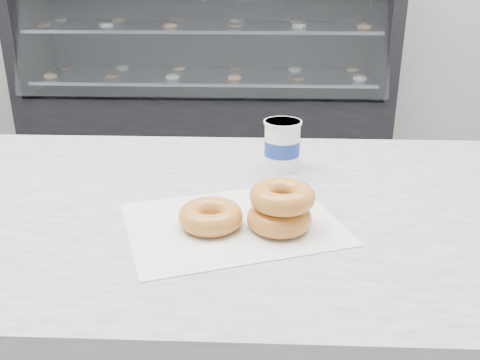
% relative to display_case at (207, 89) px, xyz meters
% --- Properties ---
extents(display_case, '(2.40, 0.74, 1.25)m').
position_rel_display_case_xyz_m(display_case, '(0.00, 0.00, 0.00)').
color(display_case, black).
rests_on(display_case, ground).
extents(wax_paper, '(0.41, 0.36, 0.00)m').
position_rel_display_case_xyz_m(wax_paper, '(0.34, -2.81, 0.41)').
color(wax_paper, silver).
rests_on(wax_paper, counter).
extents(donut_single, '(0.12, 0.12, 0.04)m').
position_rel_display_case_xyz_m(donut_single, '(0.30, -2.82, 0.43)').
color(donut_single, orange).
rests_on(donut_single, wax_paper).
extents(donut_stack, '(0.14, 0.14, 0.07)m').
position_rel_display_case_xyz_m(donut_stack, '(0.41, -2.82, 0.45)').
color(donut_stack, orange).
rests_on(donut_stack, wax_paper).
extents(coffee_cup, '(0.09, 0.09, 0.10)m').
position_rel_display_case_xyz_m(coffee_cup, '(0.42, -2.55, 0.46)').
color(coffee_cup, white).
rests_on(coffee_cup, counter).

